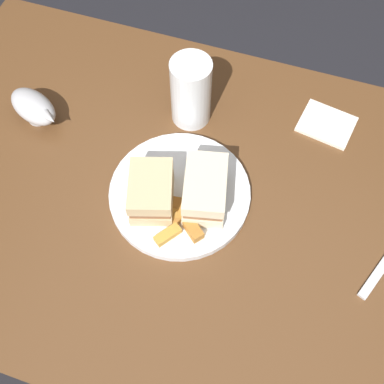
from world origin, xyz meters
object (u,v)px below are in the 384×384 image
at_px(plate, 180,194).
at_px(sandwich_half_right, 206,193).
at_px(sandwich_half_left, 151,192).
at_px(napkin, 327,124).
at_px(pint_glass, 191,95).
at_px(gravy_boat, 34,107).

distance_m(plate, sandwich_half_right, 0.07).
bearing_deg(sandwich_half_left, napkin, 45.99).
xyz_separation_m(plate, napkin, (0.24, 0.26, -0.00)).
relative_size(pint_glass, gravy_boat, 1.12).
bearing_deg(sandwich_half_left, sandwich_half_right, 17.45).
bearing_deg(sandwich_half_left, gravy_boat, 159.03).
bearing_deg(gravy_boat, napkin, 16.63).
distance_m(plate, gravy_boat, 0.36).
bearing_deg(plate, gravy_boat, 166.60).
relative_size(plate, napkin, 2.48).
distance_m(pint_glass, napkin, 0.30).
distance_m(pint_glass, gravy_boat, 0.33).
bearing_deg(gravy_boat, sandwich_half_right, -12.19).
bearing_deg(sandwich_half_right, sandwich_half_left, -162.55).
bearing_deg(gravy_boat, sandwich_half_left, -20.97).
height_order(sandwich_half_right, napkin, sandwich_half_right).
relative_size(pint_glass, napkin, 1.40).
height_order(plate, sandwich_half_left, sandwich_half_left).
bearing_deg(napkin, plate, -132.95).
distance_m(sandwich_half_left, gravy_boat, 0.33).
relative_size(sandwich_half_left, gravy_boat, 0.92).
bearing_deg(sandwich_half_right, gravy_boat, 167.81).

